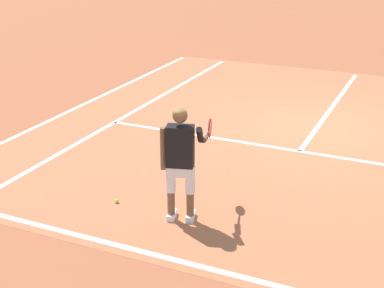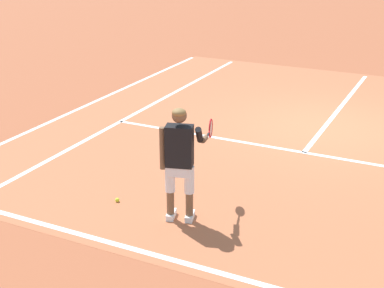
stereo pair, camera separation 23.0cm
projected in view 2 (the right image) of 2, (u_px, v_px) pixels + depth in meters
ground_plane at (324, 127)px, 12.03m from camera, size 80.00×80.00×0.00m
court_inner_surface at (318, 136)px, 11.55m from camera, size 10.98×11.14×0.00m
line_baseline at (209, 270)px, 7.06m from camera, size 10.98×0.10×0.01m
line_service at (304, 152)px, 10.69m from camera, size 8.23×0.10×0.01m
line_centre_service at (341, 107)px, 13.36m from camera, size 0.10×6.40×0.01m
line_singles_left at (144, 109)px, 13.24m from camera, size 0.10×10.74×0.01m
line_doubles_left at (96, 101)px, 13.80m from camera, size 0.10×10.74×0.01m
tennis_player at (180, 157)px, 7.94m from camera, size 0.58×1.21×1.71m
tennis_ball_near_feet at (117, 200)px, 8.79m from camera, size 0.07×0.07×0.07m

